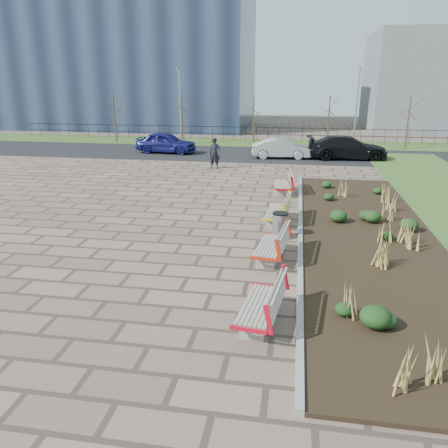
% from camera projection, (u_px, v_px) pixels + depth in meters
% --- Properties ---
extents(ground, '(120.00, 120.00, 0.00)m').
position_uv_depth(ground, '(149.00, 289.00, 11.48)').
color(ground, '#765E51').
rests_on(ground, ground).
extents(planting_bed, '(4.50, 18.00, 0.10)m').
position_uv_depth(planting_bed, '(368.00, 236.00, 15.17)').
color(planting_bed, black).
rests_on(planting_bed, ground).
extents(planting_curb, '(0.16, 18.00, 0.15)m').
position_uv_depth(planting_curb, '(300.00, 232.00, 15.53)').
color(planting_curb, gray).
rests_on(planting_curb, ground).
extents(grass_verge_far, '(80.00, 5.00, 0.04)m').
position_uv_depth(grass_verge_far, '(255.00, 143.00, 37.68)').
color(grass_verge_far, '#33511E').
rests_on(grass_verge_far, ground).
extents(road, '(80.00, 7.00, 0.02)m').
position_uv_depth(road, '(247.00, 154.00, 32.07)').
color(road, black).
rests_on(road, ground).
extents(bench_a, '(1.16, 2.20, 1.00)m').
position_uv_depth(bench_a, '(259.00, 303.00, 9.74)').
color(bench_a, red).
rests_on(bench_a, ground).
extents(bench_b, '(1.14, 2.19, 1.00)m').
position_uv_depth(bench_b, '(270.00, 244.00, 13.23)').
color(bench_b, red).
rests_on(bench_b, ground).
extents(bench_c, '(1.07, 2.17, 1.00)m').
position_uv_depth(bench_c, '(276.00, 210.00, 16.65)').
color(bench_c, yellow).
rests_on(bench_c, ground).
extents(bench_d, '(1.15, 2.19, 1.00)m').
position_uv_depth(bench_d, '(281.00, 183.00, 20.96)').
color(bench_d, red).
rests_on(bench_d, ground).
extents(litter_bin, '(0.53, 0.53, 0.90)m').
position_uv_depth(litter_bin, '(280.00, 226.00, 15.00)').
color(litter_bin, '#B2B2B7').
rests_on(litter_bin, ground).
extents(pedestrian, '(0.74, 0.54, 1.88)m').
position_uv_depth(pedestrian, '(215.00, 153.00, 26.64)').
color(pedestrian, black).
rests_on(pedestrian, ground).
extents(car_blue, '(4.57, 2.19, 1.51)m').
position_uv_depth(car_blue, '(166.00, 143.00, 32.35)').
color(car_blue, navy).
rests_on(car_blue, road).
extents(car_silver, '(4.14, 1.72, 1.33)m').
position_uv_depth(car_silver, '(281.00, 148.00, 30.18)').
color(car_silver, gray).
rests_on(car_silver, road).
extents(car_black, '(5.57, 2.67, 1.57)m').
position_uv_depth(car_black, '(347.00, 147.00, 29.87)').
color(car_black, black).
rests_on(car_black, road).
extents(tree_a, '(1.40, 1.40, 4.00)m').
position_uv_depth(tree_a, '(115.00, 118.00, 37.52)').
color(tree_a, '#4C3D2D').
rests_on(tree_a, grass_verge_far).
extents(tree_b, '(1.40, 1.40, 4.00)m').
position_uv_depth(tree_b, '(182.00, 119.00, 36.58)').
color(tree_b, '#4C3D2D').
rests_on(tree_b, grass_verge_far).
extents(tree_c, '(1.40, 1.40, 4.00)m').
position_uv_depth(tree_c, '(253.00, 120.00, 35.64)').
color(tree_c, '#4C3D2D').
rests_on(tree_c, grass_verge_far).
extents(tree_d, '(1.40, 1.40, 4.00)m').
position_uv_depth(tree_d, '(328.00, 122.00, 34.70)').
color(tree_d, '#4C3D2D').
rests_on(tree_d, grass_verge_far).
extents(tree_e, '(1.40, 1.40, 4.00)m').
position_uv_depth(tree_e, '(408.00, 123.00, 33.76)').
color(tree_e, '#4C3D2D').
rests_on(tree_e, grass_verge_far).
extents(lamp_west, '(0.24, 0.60, 6.00)m').
position_uv_depth(lamp_west, '(180.00, 107.00, 35.80)').
color(lamp_west, gray).
rests_on(lamp_west, grass_verge_far).
extents(lamp_east, '(0.24, 0.60, 6.00)m').
position_uv_depth(lamp_east, '(356.00, 109.00, 33.60)').
color(lamp_east, gray).
rests_on(lamp_east, grass_verge_far).
extents(railing_fence, '(44.00, 0.10, 1.20)m').
position_uv_depth(railing_fence, '(256.00, 134.00, 38.89)').
color(railing_fence, black).
rests_on(railing_fence, grass_verge_far).
extents(building_glass, '(40.00, 14.00, 15.00)m').
position_uv_depth(building_glass, '(75.00, 58.00, 50.00)').
color(building_glass, '#192338').
rests_on(building_glass, ground).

